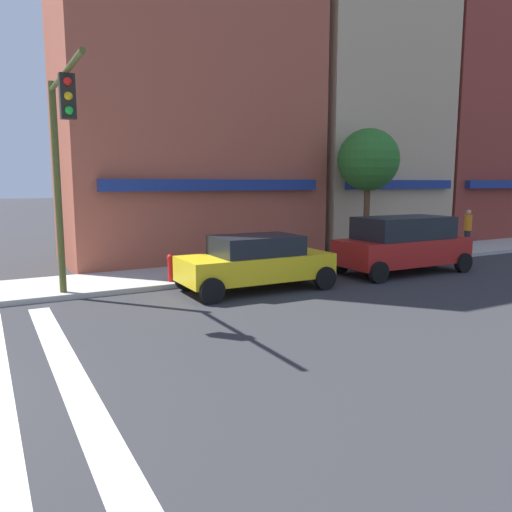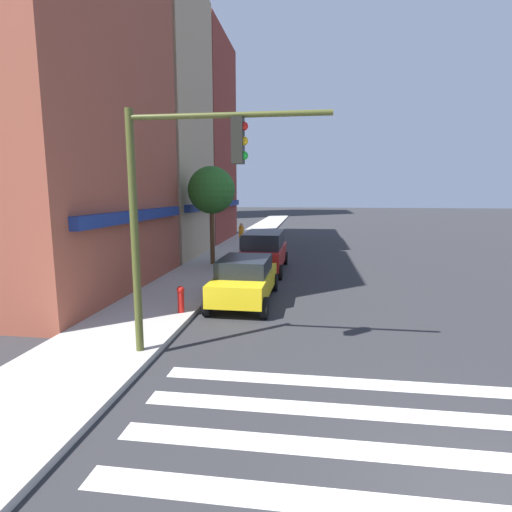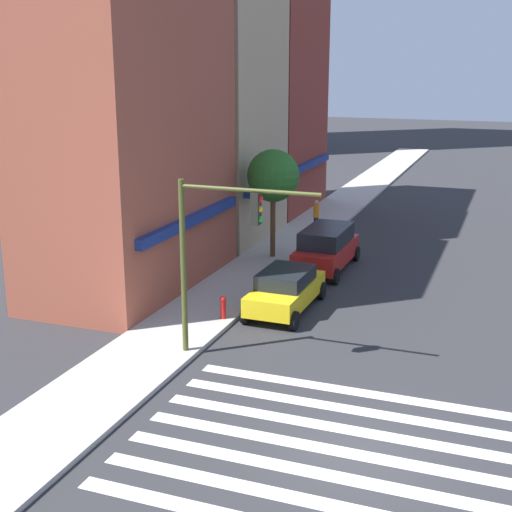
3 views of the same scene
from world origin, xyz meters
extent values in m
cube|color=silver|center=(1.09, 0.00, 0.00)|extent=(0.48, 10.80, 0.01)
cube|color=silver|center=(2.18, 0.00, 0.00)|extent=(0.48, 10.80, 0.01)
cube|color=silver|center=(3.27, 0.00, 0.00)|extent=(0.48, 10.80, 0.01)
cube|color=#9E4C38|center=(9.75, 11.50, 7.54)|extent=(9.92, 5.00, 15.07)
cube|color=navy|center=(9.75, 8.85, 3.00)|extent=(8.43, 0.30, 0.40)
cube|color=tan|center=(18.74, 11.50, 7.85)|extent=(7.21, 5.00, 15.70)
cube|color=navy|center=(18.74, 8.85, 3.00)|extent=(6.13, 0.30, 0.40)
cube|color=maroon|center=(26.61, 11.50, 7.76)|extent=(8.14, 5.00, 15.53)
cube|color=navy|center=(26.61, 8.85, 3.00)|extent=(6.92, 0.30, 0.40)
cube|color=#939EAD|center=(55.45, 28.01, 23.27)|extent=(16.44, 12.01, 46.55)
cylinder|color=#474C1E|center=(4.00, 6.40, 2.83)|extent=(0.18, 0.18, 5.66)
cylinder|color=#474C1E|center=(4.00, 4.22, 5.46)|extent=(0.12, 4.36, 0.12)
cube|color=black|center=(4.00, 4.00, 4.93)|extent=(0.32, 0.24, 0.95)
sphere|color=red|center=(4.00, 3.87, 5.23)|extent=(0.18, 0.18, 0.18)
sphere|color=#EAAD14|center=(4.00, 3.87, 4.93)|extent=(0.18, 0.18, 0.18)
sphere|color=green|center=(4.00, 3.87, 4.63)|extent=(0.18, 0.18, 0.18)
cube|color=yellow|center=(9.03, 4.70, 0.69)|extent=(4.43, 1.86, 0.70)
cube|color=black|center=(9.03, 4.70, 1.31)|extent=(2.44, 1.69, 0.55)
cylinder|color=black|center=(7.24, 5.60, 0.34)|extent=(0.68, 0.22, 0.68)
cylinder|color=black|center=(7.24, 3.80, 0.34)|extent=(0.68, 0.22, 0.68)
cylinder|color=black|center=(10.83, 5.60, 0.34)|extent=(0.68, 0.22, 0.68)
cylinder|color=black|center=(10.83, 3.80, 0.34)|extent=(0.68, 0.22, 0.68)
cube|color=#B21E19|center=(14.79, 4.70, 0.77)|extent=(4.71, 1.94, 0.85)
cube|color=black|center=(14.79, 4.70, 1.56)|extent=(3.30, 1.77, 0.75)
cylinder|color=black|center=(12.85, 5.65, 0.34)|extent=(0.68, 0.22, 0.68)
cylinder|color=black|center=(12.85, 3.75, 0.34)|extent=(0.68, 0.22, 0.68)
cylinder|color=black|center=(16.73, 5.65, 0.34)|extent=(0.68, 0.22, 0.68)
cylinder|color=black|center=(16.73, 3.75, 0.34)|extent=(0.68, 0.22, 0.68)
cylinder|color=#23232D|center=(20.86, 6.89, 0.57)|extent=(0.26, 0.26, 0.85)
cylinder|color=orange|center=(20.86, 6.89, 1.35)|extent=(0.32, 0.32, 0.70)
sphere|color=tan|center=(20.86, 6.89, 1.81)|extent=(0.22, 0.22, 0.22)
cylinder|color=red|center=(7.06, 6.40, 0.47)|extent=(0.20, 0.20, 0.65)
sphere|color=red|center=(7.06, 6.40, 0.87)|extent=(0.24, 0.24, 0.24)
cylinder|color=brown|center=(15.59, 7.50, 1.64)|extent=(0.24, 0.24, 2.98)
sphere|color=#286623|center=(15.59, 7.50, 3.97)|extent=(2.41, 2.41, 2.41)
camera|label=1|loc=(2.19, -7.72, 3.10)|focal=35.00mm
camera|label=2|loc=(-4.56, 2.45, 3.86)|focal=28.00mm
camera|label=3|loc=(-15.01, -3.11, 9.12)|focal=50.00mm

